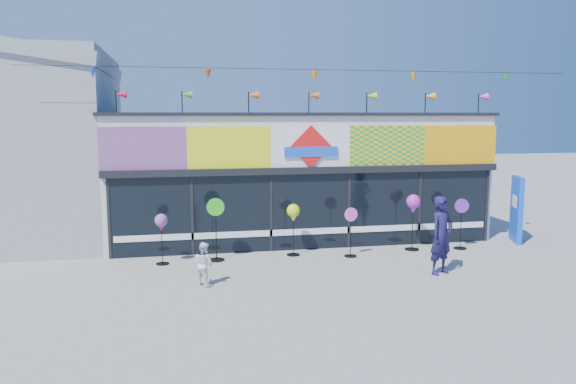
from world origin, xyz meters
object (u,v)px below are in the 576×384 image
object	(u,v)px
spinner_0	(161,224)
spinner_5	(461,222)
blue_sign	(517,209)
adult_man	(442,235)
spinner_2	(293,214)
child	(204,264)
spinner_4	(413,206)
spinner_3	(351,231)
spinner_1	(216,228)

from	to	relation	value
spinner_0	spinner_5	bearing A→B (deg)	0.34
blue_sign	adult_man	distance (m)	4.97
spinner_2	spinner_5	bearing A→B (deg)	-2.38
blue_sign	child	distance (m)	10.38
spinner_0	adult_man	distance (m)	7.38
spinner_4	blue_sign	bearing A→B (deg)	5.89
child	spinner_3	bearing A→B (deg)	-104.73
spinner_3	spinner_1	bearing A→B (deg)	175.28
adult_man	spinner_3	bearing A→B (deg)	103.33
child	adult_man	bearing A→B (deg)	-130.98
blue_sign	spinner_2	distance (m)	7.34
spinner_1	blue_sign	bearing A→B (deg)	2.85
spinner_1	spinner_2	size ratio (longest dim) A/B	1.17
spinner_0	spinner_1	distance (m)	1.49
child	spinner_1	bearing A→B (deg)	-50.41
blue_sign	spinner_0	size ratio (longest dim) A/B	1.50
blue_sign	spinner_1	bearing A→B (deg)	-157.27
spinner_4	spinner_5	xyz separation A→B (m)	(1.49, -0.15, -0.54)
spinner_1	child	world-z (taller)	spinner_1
blue_sign	spinner_4	xyz separation A→B (m)	(-3.69, -0.38, 0.30)
spinner_4	spinner_5	size ratio (longest dim) A/B	1.10
spinner_1	adult_man	size ratio (longest dim) A/B	0.88
adult_man	spinner_1	bearing A→B (deg)	130.42
blue_sign	spinner_0	bearing A→B (deg)	-157.08
spinner_3	spinner_5	size ratio (longest dim) A/B	0.93
spinner_4	adult_man	size ratio (longest dim) A/B	0.84
spinner_5	adult_man	xyz separation A→B (m)	(-1.83, -2.38, 0.19)
spinner_1	spinner_5	size ratio (longest dim) A/B	1.15
spinner_1	spinner_3	bearing A→B (deg)	-4.72
adult_man	child	world-z (taller)	adult_man
spinner_5	spinner_0	bearing A→B (deg)	-179.66
spinner_0	spinner_4	bearing A→B (deg)	1.61
spinner_5	adult_man	distance (m)	3.01
adult_man	blue_sign	bearing A→B (deg)	10.10
blue_sign	child	xyz separation A→B (m)	(-10.00, -2.71, -0.53)
spinner_0	spinner_5	xyz separation A→B (m)	(8.83, 0.05, -0.30)
spinner_5	child	distance (m)	8.11
blue_sign	spinner_1	world-z (taller)	blue_sign
spinner_1	child	xyz separation A→B (m)	(-0.45, -2.24, -0.41)
spinner_5	adult_man	size ratio (longest dim) A/B	0.77
child	spinner_0	bearing A→B (deg)	-13.44
spinner_0	child	xyz separation A→B (m)	(1.02, -2.13, -0.59)
spinner_3	blue_sign	bearing A→B (deg)	7.82
spinner_4	adult_man	distance (m)	2.58
spinner_3	spinner_5	distance (m)	3.56
spinner_3	spinner_0	bearing A→B (deg)	177.79
adult_man	spinner_0	bearing A→B (deg)	135.82
spinner_4	child	xyz separation A→B (m)	(-6.31, -2.33, -0.83)
spinner_3	spinner_4	xyz separation A→B (m)	(2.06, 0.41, 0.60)
spinner_4	child	distance (m)	6.78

